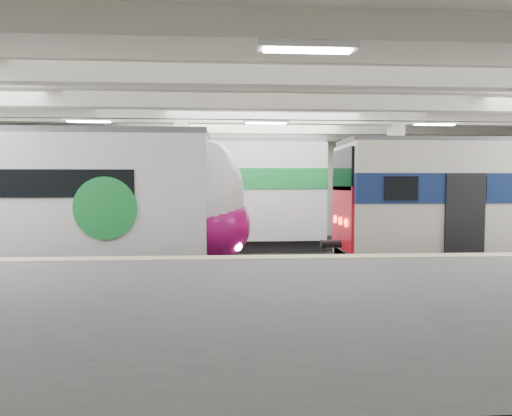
{
  "coord_description": "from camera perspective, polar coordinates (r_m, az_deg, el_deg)",
  "views": [
    {
      "loc": [
        -1.23,
        -12.86,
        2.75
      ],
      "look_at": [
        -0.4,
        1.0,
        2.0
      ],
      "focal_mm": 30.0,
      "sensor_mm": 36.0,
      "label": 1
    }
  ],
  "objects": [
    {
      "name": "station_hall",
      "position": [
        11.2,
        2.94,
        5.62
      ],
      "size": [
        36.0,
        24.0,
        5.75
      ],
      "color": "black",
      "rests_on": "ground"
    },
    {
      "name": "modern_emu",
      "position": [
        14.01,
        -26.63,
        0.23
      ],
      "size": [
        13.36,
        2.76,
        4.33
      ],
      "color": "white",
      "rests_on": "ground"
    },
    {
      "name": "far_train",
      "position": [
        18.68,
        -14.04,
        1.94
      ],
      "size": [
        14.7,
        3.12,
        4.66
      ],
      "rotation": [
        0.0,
        0.0,
        0.01
      ],
      "color": "white",
      "rests_on": "ground"
    }
  ]
}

